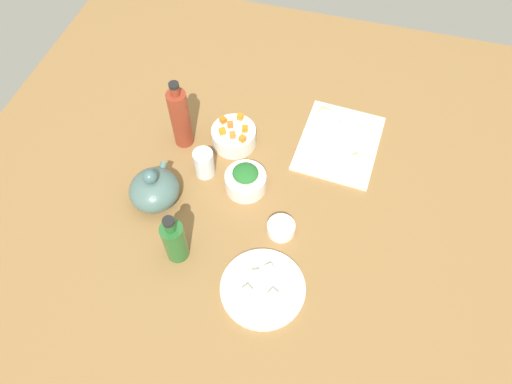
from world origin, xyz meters
TOP-DOWN VIEW (x-y plane):
  - tabletop at (0.00, 0.00)cm, footprint 190.00×190.00cm
  - cutting_board at (28.71, -20.41)cm, footprint 32.75×26.97cm
  - plate_tofu at (-26.62, -9.25)cm, footprint 23.10×23.10cm
  - bowl_greens at (4.06, 4.40)cm, footprint 12.56×12.56cm
  - bowl_carrots at (20.13, 13.03)cm, footprint 14.38×14.38cm
  - bowl_small_side at (-8.03, -9.71)cm, footprint 8.11×8.11cm
  - teapot at (-7.26, 29.14)cm, footprint 16.85×14.76cm
  - bottle_0 at (16.43, 29.03)cm, footprint 6.14×6.14cm
  - bottle_1 at (-22.59, 16.54)cm, footprint 6.32×6.32cm
  - drinking_glass_0 at (6.05, 18.27)cm, footprint 6.21×6.21cm
  - carrot_cube_0 at (17.38, 12.52)cm, footprint 2.33×2.33cm
  - carrot_cube_1 at (21.36, 14.52)cm, footprint 2.31×2.31cm
  - carrot_cube_2 at (20.92, 9.46)cm, footprint 2.21×2.21cm
  - carrot_cube_3 at (22.57, 17.26)cm, footprint 2.52×2.52cm
  - carrot_cube_4 at (25.43, 12.36)cm, footprint 1.91×1.91cm
  - carrot_cube_5 at (17.98, 16.10)cm, footprint 2.51×2.51cm
  - carrot_cube_6 at (16.80, 9.06)cm, footprint 2.36×2.36cm
  - chopped_greens_mound at (4.06, 4.40)cm, footprint 9.03×9.19cm
  - tofu_cube_0 at (-24.20, -6.68)cm, footprint 2.87×2.87cm
  - tofu_cube_1 at (-29.22, -5.64)cm, footprint 3.08×3.08cm
  - tofu_cube_2 at (-21.58, -9.71)cm, footprint 3.11×3.11cm
  - tofu_cube_3 at (-28.41, -12.53)cm, footprint 2.95×2.95cm
  - dumpling_0 at (35.49, -18.19)cm, footprint 5.17×4.78cm
  - dumpling_1 at (34.96, -23.88)cm, footprint 5.31×5.66cm
  - dumpling_2 at (39.84, -13.44)cm, footprint 7.72×7.68cm
  - dumpling_3 at (23.35, -26.70)cm, footprint 4.57×4.25cm

SIDE VIEW (x-z plane):
  - tabletop at x=0.00cm, z-range 0.00..3.00cm
  - cutting_board at x=28.71cm, z-range 3.00..4.00cm
  - plate_tofu at x=-26.62cm, z-range 3.00..4.20cm
  - bowl_small_side at x=-8.03cm, z-range 3.00..6.37cm
  - dumpling_2 at x=39.84cm, z-range 4.00..6.09cm
  - dumpling_3 at x=23.35cm, z-range 4.00..6.31cm
  - tofu_cube_0 at x=-24.20cm, z-range 4.20..6.40cm
  - tofu_cube_1 at x=-29.22cm, z-range 4.20..6.40cm
  - tofu_cube_2 at x=-21.58cm, z-range 4.20..6.40cm
  - tofu_cube_3 at x=-28.41cm, z-range 4.20..6.40cm
  - dumpling_1 at x=34.96cm, z-range 4.00..6.62cm
  - dumpling_0 at x=35.49cm, z-range 4.00..6.98cm
  - bowl_greens at x=4.06cm, z-range 3.00..9.00cm
  - bowl_carrots at x=20.13cm, z-range 3.00..9.17cm
  - drinking_glass_0 at x=6.05cm, z-range 3.00..12.63cm
  - teapot at x=-7.26cm, z-range 1.31..15.26cm
  - carrot_cube_0 at x=17.38cm, z-range 9.17..10.97cm
  - carrot_cube_1 at x=21.36cm, z-range 9.17..10.97cm
  - carrot_cube_2 at x=20.92cm, z-range 9.17..10.97cm
  - carrot_cube_3 at x=22.57cm, z-range 9.17..10.97cm
  - carrot_cube_4 at x=25.43cm, z-range 9.17..10.97cm
  - carrot_cube_5 at x=17.98cm, z-range 9.17..10.97cm
  - carrot_cube_6 at x=16.80cm, z-range 9.17..10.97cm
  - chopped_greens_mound at x=4.06cm, z-range 9.00..11.96cm
  - bottle_1 at x=-22.59cm, z-range 1.38..19.98cm
  - bottle_0 at x=16.43cm, z-range 1.43..26.91cm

